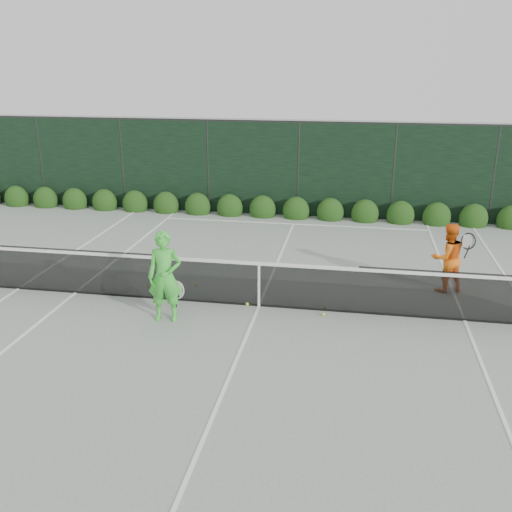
# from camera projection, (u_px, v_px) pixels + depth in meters

# --- Properties ---
(ground) EXTENTS (80.00, 80.00, 0.00)m
(ground) POSITION_uv_depth(u_px,v_px,m) (259.00, 306.00, 11.89)
(ground) COLOR gray
(ground) RESTS_ON ground
(tennis_net) EXTENTS (12.90, 0.10, 1.07)m
(tennis_net) POSITION_uv_depth(u_px,v_px,m) (258.00, 282.00, 11.72)
(tennis_net) COLOR black
(tennis_net) RESTS_ON ground
(player_woman) EXTENTS (0.71, 0.51, 1.81)m
(player_woman) POSITION_uv_depth(u_px,v_px,m) (165.00, 277.00, 11.00)
(player_woman) COLOR green
(player_woman) RESTS_ON ground
(player_man) EXTENTS (0.96, 0.83, 1.55)m
(player_man) POSITION_uv_depth(u_px,v_px,m) (448.00, 258.00, 12.45)
(player_man) COLOR orange
(player_man) RESTS_ON ground
(court_lines) EXTENTS (11.03, 23.83, 0.01)m
(court_lines) POSITION_uv_depth(u_px,v_px,m) (259.00, 306.00, 11.89)
(court_lines) COLOR white
(court_lines) RESTS_ON ground
(windscreen_fence) EXTENTS (32.00, 21.07, 3.06)m
(windscreen_fence) POSITION_uv_depth(u_px,v_px,m) (230.00, 287.00, 8.87)
(windscreen_fence) COLOR black
(windscreen_fence) RESTS_ON ground
(hedge_row) EXTENTS (31.66, 0.65, 0.94)m
(hedge_row) POSITION_uv_depth(u_px,v_px,m) (296.00, 211.00, 18.47)
(hedge_row) COLOR #173C10
(hedge_row) RESTS_ON ground
(tennis_balls) EXTENTS (4.08, 1.17, 0.07)m
(tennis_balls) POSITION_uv_depth(u_px,v_px,m) (232.00, 298.00, 12.20)
(tennis_balls) COLOR #D4F035
(tennis_balls) RESTS_ON ground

